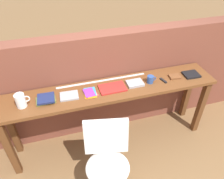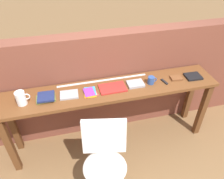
{
  "view_description": "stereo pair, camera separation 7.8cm",
  "coord_description": "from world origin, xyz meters",
  "px_view_note": "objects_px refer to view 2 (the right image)",
  "views": [
    {
      "loc": [
        -0.54,
        -1.58,
        2.38
      ],
      "look_at": [
        0.0,
        0.25,
        0.9
      ],
      "focal_mm": 35.0,
      "sensor_mm": 36.0,
      "label": 1
    },
    {
      "loc": [
        -0.46,
        -1.6,
        2.38
      ],
      "look_at": [
        0.0,
        0.25,
        0.9
      ],
      "focal_mm": 35.0,
      "sensor_mm": 36.0,
      "label": 2
    }
  ],
  "objects_px": {
    "pamphlet_pile_colourful": "(90,92)",
    "book_repair_rightmost": "(193,76)",
    "chair_white_moulded": "(105,157)",
    "book_open_centre": "(113,88)",
    "pitcher_white": "(21,98)",
    "mug": "(151,80)",
    "book_stack_leftmost": "(46,98)",
    "leather_journal_brown": "(176,78)",
    "multitool_folded": "(164,82)",
    "magazine_cycling": "(69,95)"
  },
  "relations": [
    {
      "from": "mug",
      "to": "book_repair_rightmost",
      "type": "height_order",
      "value": "mug"
    },
    {
      "from": "book_open_centre",
      "to": "mug",
      "type": "relative_size",
      "value": 2.72
    },
    {
      "from": "chair_white_moulded",
      "to": "multitool_folded",
      "type": "xyz_separation_m",
      "value": [
        0.85,
        0.59,
        0.36
      ]
    },
    {
      "from": "magazine_cycling",
      "to": "pamphlet_pile_colourful",
      "type": "distance_m",
      "value": 0.23
    },
    {
      "from": "pitcher_white",
      "to": "mug",
      "type": "height_order",
      "value": "pitcher_white"
    },
    {
      "from": "multitool_folded",
      "to": "book_repair_rightmost",
      "type": "height_order",
      "value": "book_repair_rightmost"
    },
    {
      "from": "pitcher_white",
      "to": "book_stack_leftmost",
      "type": "distance_m",
      "value": 0.24
    },
    {
      "from": "book_stack_leftmost",
      "to": "multitool_folded",
      "type": "bearing_deg",
      "value": -0.77
    },
    {
      "from": "book_open_centre",
      "to": "multitool_folded",
      "type": "bearing_deg",
      "value": -3.39
    },
    {
      "from": "book_stack_leftmost",
      "to": "multitool_folded",
      "type": "height_order",
      "value": "book_stack_leftmost"
    },
    {
      "from": "book_repair_rightmost",
      "to": "multitool_folded",
      "type": "bearing_deg",
      "value": -175.76
    },
    {
      "from": "multitool_folded",
      "to": "book_open_centre",
      "type": "bearing_deg",
      "value": 177.27
    },
    {
      "from": "chair_white_moulded",
      "to": "multitool_folded",
      "type": "relative_size",
      "value": 8.1
    },
    {
      "from": "pitcher_white",
      "to": "pamphlet_pile_colourful",
      "type": "distance_m",
      "value": 0.71
    },
    {
      "from": "book_stack_leftmost",
      "to": "leather_journal_brown",
      "type": "bearing_deg",
      "value": 0.42
    },
    {
      "from": "chair_white_moulded",
      "to": "magazine_cycling",
      "type": "height_order",
      "value": "magazine_cycling"
    },
    {
      "from": "pamphlet_pile_colourful",
      "to": "book_repair_rightmost",
      "type": "height_order",
      "value": "book_repair_rightmost"
    },
    {
      "from": "magazine_cycling",
      "to": "book_open_centre",
      "type": "distance_m",
      "value": 0.49
    },
    {
      "from": "pamphlet_pile_colourful",
      "to": "leather_journal_brown",
      "type": "height_order",
      "value": "leather_journal_brown"
    },
    {
      "from": "book_repair_rightmost",
      "to": "mug",
      "type": "bearing_deg",
      "value": -178.2
    },
    {
      "from": "pitcher_white",
      "to": "book_stack_leftmost",
      "type": "bearing_deg",
      "value": 3.83
    },
    {
      "from": "chair_white_moulded",
      "to": "pitcher_white",
      "type": "relative_size",
      "value": 4.85
    },
    {
      "from": "chair_white_moulded",
      "to": "book_open_centre",
      "type": "distance_m",
      "value": 0.75
    },
    {
      "from": "chair_white_moulded",
      "to": "leather_journal_brown",
      "type": "distance_m",
      "value": 1.24
    },
    {
      "from": "pitcher_white",
      "to": "magazine_cycling",
      "type": "height_order",
      "value": "pitcher_white"
    },
    {
      "from": "book_stack_leftmost",
      "to": "book_repair_rightmost",
      "type": "height_order",
      "value": "book_stack_leftmost"
    },
    {
      "from": "mug",
      "to": "book_stack_leftmost",
      "type": "bearing_deg",
      "value": 179.96
    },
    {
      "from": "chair_white_moulded",
      "to": "book_stack_leftmost",
      "type": "height_order",
      "value": "book_stack_leftmost"
    },
    {
      "from": "pamphlet_pile_colourful",
      "to": "book_repair_rightmost",
      "type": "relative_size",
      "value": 1.04
    },
    {
      "from": "magazine_cycling",
      "to": "mug",
      "type": "xyz_separation_m",
      "value": [
        0.94,
        -0.01,
        0.04
      ]
    },
    {
      "from": "pamphlet_pile_colourful",
      "to": "leather_journal_brown",
      "type": "xyz_separation_m",
      "value": [
        1.04,
        0.01,
        0.0
      ]
    },
    {
      "from": "chair_white_moulded",
      "to": "mug",
      "type": "bearing_deg",
      "value": 41.08
    },
    {
      "from": "book_open_centre",
      "to": "multitool_folded",
      "type": "relative_size",
      "value": 2.72
    },
    {
      "from": "mug",
      "to": "book_open_centre",
      "type": "bearing_deg",
      "value": 178.48
    },
    {
      "from": "multitool_folded",
      "to": "mug",
      "type": "bearing_deg",
      "value": 173.86
    },
    {
      "from": "chair_white_moulded",
      "to": "magazine_cycling",
      "type": "distance_m",
      "value": 0.75
    },
    {
      "from": "pitcher_white",
      "to": "book_repair_rightmost",
      "type": "xyz_separation_m",
      "value": [
        1.97,
        0.01,
        -0.07
      ]
    },
    {
      "from": "pitcher_white",
      "to": "multitool_folded",
      "type": "xyz_separation_m",
      "value": [
        1.58,
        -0.0,
        -0.07
      ]
    },
    {
      "from": "leather_journal_brown",
      "to": "book_repair_rightmost",
      "type": "height_order",
      "value": "same"
    },
    {
      "from": "multitool_folded",
      "to": "leather_journal_brown",
      "type": "xyz_separation_m",
      "value": [
        0.17,
        0.03,
        0.0
      ]
    },
    {
      "from": "chair_white_moulded",
      "to": "book_stack_leftmost",
      "type": "distance_m",
      "value": 0.87
    },
    {
      "from": "leather_journal_brown",
      "to": "pitcher_white",
      "type": "bearing_deg",
      "value": -173.84
    },
    {
      "from": "pitcher_white",
      "to": "pamphlet_pile_colourful",
      "type": "bearing_deg",
      "value": 1.19
    },
    {
      "from": "pitcher_white",
      "to": "book_repair_rightmost",
      "type": "distance_m",
      "value": 1.97
    },
    {
      "from": "book_open_centre",
      "to": "multitool_folded",
      "type": "height_order",
      "value": "book_open_centre"
    },
    {
      "from": "pitcher_white",
      "to": "mug",
      "type": "xyz_separation_m",
      "value": [
        1.42,
        0.02,
        -0.03
      ]
    },
    {
      "from": "magazine_cycling",
      "to": "book_repair_rightmost",
      "type": "relative_size",
      "value": 1.04
    },
    {
      "from": "magazine_cycling",
      "to": "leather_journal_brown",
      "type": "bearing_deg",
      "value": 3.16
    },
    {
      "from": "pitcher_white",
      "to": "mug",
      "type": "relative_size",
      "value": 1.67
    },
    {
      "from": "magazine_cycling",
      "to": "book_open_centre",
      "type": "bearing_deg",
      "value": 3.57
    }
  ]
}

